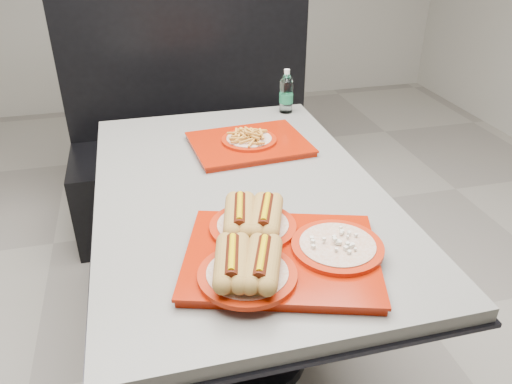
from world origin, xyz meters
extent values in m
plane|color=gray|center=(0.00, 0.00, 0.00)|extent=(6.00, 6.00, 0.00)
cylinder|color=black|center=(0.00, 0.00, 0.03)|extent=(0.52, 0.52, 0.05)
cylinder|color=black|center=(0.00, 0.00, 0.38)|extent=(0.11, 0.11, 0.66)
cube|color=black|center=(0.00, 0.00, 0.70)|extent=(0.92, 1.42, 0.01)
cube|color=gray|center=(0.00, 0.00, 0.73)|extent=(0.90, 1.40, 0.04)
cube|color=black|center=(0.00, 1.02, 0.23)|extent=(1.30, 0.55, 0.45)
cube|color=black|center=(0.00, 1.26, 0.80)|extent=(1.30, 0.10, 1.10)
cube|color=#931704|center=(0.02, -0.41, 0.76)|extent=(0.56, 0.49, 0.02)
cube|color=#931704|center=(0.02, -0.41, 0.77)|extent=(0.58, 0.51, 0.01)
cylinder|color=#9E1C05|center=(-0.08, -0.48, 0.78)|extent=(0.24, 0.24, 0.01)
cylinder|color=beige|center=(-0.08, -0.48, 0.79)|extent=(0.19, 0.19, 0.01)
cylinder|color=#9E1C05|center=(-0.02, -0.29, 0.78)|extent=(0.24, 0.24, 0.01)
cylinder|color=beige|center=(-0.02, -0.29, 0.79)|extent=(0.19, 0.19, 0.01)
cylinder|color=#9E1C05|center=(0.17, -0.43, 0.78)|extent=(0.24, 0.24, 0.01)
cylinder|color=beige|center=(0.17, -0.43, 0.79)|extent=(0.19, 0.19, 0.01)
cube|color=#931704|center=(0.11, 0.29, 0.76)|extent=(0.44, 0.35, 0.02)
cube|color=#931704|center=(0.11, 0.29, 0.77)|extent=(0.45, 0.36, 0.01)
cylinder|color=#9E1C05|center=(0.11, 0.29, 0.78)|extent=(0.21, 0.21, 0.01)
cylinder|color=beige|center=(0.11, 0.29, 0.79)|extent=(0.17, 0.17, 0.00)
cylinder|color=silver|center=(0.35, 0.62, 0.82)|extent=(0.06, 0.06, 0.14)
cylinder|color=#1A6942|center=(0.35, 0.62, 0.81)|extent=(0.06, 0.06, 0.04)
cone|color=silver|center=(0.35, 0.62, 0.91)|extent=(0.06, 0.06, 0.03)
cylinder|color=silver|center=(0.35, 0.62, 0.93)|extent=(0.02, 0.02, 0.02)
camera|label=1|loc=(-0.29, -1.39, 1.53)|focal=35.00mm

